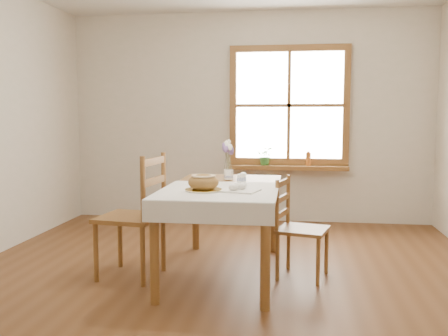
# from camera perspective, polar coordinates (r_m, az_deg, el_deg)

# --- Properties ---
(ground) EXTENTS (5.00, 5.00, 0.00)m
(ground) POSITION_cam_1_polar(r_m,az_deg,el_deg) (4.03, -0.62, -13.28)
(ground) COLOR brown
(ground) RESTS_ON ground
(room_walls) EXTENTS (4.60, 5.10, 2.65)m
(room_walls) POSITION_cam_1_polar(r_m,az_deg,el_deg) (3.82, -0.65, 11.63)
(room_walls) COLOR beige
(room_walls) RESTS_ON ground
(window) EXTENTS (1.46, 0.08, 1.46)m
(window) POSITION_cam_1_polar(r_m,az_deg,el_deg) (6.23, 7.43, 7.10)
(window) COLOR brown
(window) RESTS_ON ground
(window_sill) EXTENTS (1.46, 0.20, 0.05)m
(window_sill) POSITION_cam_1_polar(r_m,az_deg,el_deg) (6.20, 7.33, 0.06)
(window_sill) COLOR brown
(window_sill) RESTS_ON ground
(dining_table) EXTENTS (0.90, 1.60, 0.75)m
(dining_table) POSITION_cam_1_polar(r_m,az_deg,el_deg) (4.16, 0.00, -3.22)
(dining_table) COLOR brown
(dining_table) RESTS_ON ground
(table_linen) EXTENTS (0.91, 0.99, 0.01)m
(table_linen) POSITION_cam_1_polar(r_m,az_deg,el_deg) (3.85, -0.64, -2.63)
(table_linen) COLOR white
(table_linen) RESTS_ON dining_table
(chair_left) EXTENTS (0.56, 0.54, 1.02)m
(chair_left) POSITION_cam_1_polar(r_m,az_deg,el_deg) (4.20, -10.69, -5.36)
(chair_left) COLOR brown
(chair_left) RESTS_ON ground
(chair_right) EXTENTS (0.49, 0.48, 0.83)m
(chair_right) POSITION_cam_1_polar(r_m,az_deg,el_deg) (4.17, 9.01, -6.80)
(chair_right) COLOR brown
(chair_right) RESTS_ON ground
(bread_plate) EXTENTS (0.29, 0.29, 0.01)m
(bread_plate) POSITION_cam_1_polar(r_m,az_deg,el_deg) (3.81, -2.36, -2.54)
(bread_plate) COLOR white
(bread_plate) RESTS_ON table_linen
(bread_loaf) EXTENTS (0.23, 0.23, 0.13)m
(bread_loaf) POSITION_cam_1_polar(r_m,az_deg,el_deg) (3.80, -2.37, -1.46)
(bread_loaf) COLOR olive
(bread_loaf) RESTS_ON bread_plate
(egg_napkin) EXTENTS (0.32, 0.29, 0.01)m
(egg_napkin) POSITION_cam_1_polar(r_m,az_deg,el_deg) (3.79, 1.82, -2.58)
(egg_napkin) COLOR white
(egg_napkin) RESTS_ON table_linen
(eggs) EXTENTS (0.25, 0.24, 0.05)m
(eggs) POSITION_cam_1_polar(r_m,az_deg,el_deg) (3.79, 1.82, -2.15)
(eggs) COLOR white
(eggs) RESTS_ON egg_napkin
(salt_shaker) EXTENTS (0.05, 0.05, 0.08)m
(salt_shaker) POSITION_cam_1_polar(r_m,az_deg,el_deg) (4.22, 1.77, -1.21)
(salt_shaker) COLOR white
(salt_shaker) RESTS_ON table_linen
(pepper_shaker) EXTENTS (0.06, 0.06, 0.10)m
(pepper_shaker) POSITION_cam_1_polar(r_m,az_deg,el_deg) (4.17, 2.19, -1.17)
(pepper_shaker) COLOR white
(pepper_shaker) RESTS_ON table_linen
(flower_vase) EXTENTS (0.10, 0.10, 0.09)m
(flower_vase) POSITION_cam_1_polar(r_m,az_deg,el_deg) (4.49, 0.54, -0.85)
(flower_vase) COLOR white
(flower_vase) RESTS_ON dining_table
(lavender_bouquet) EXTENTS (0.14, 0.14, 0.27)m
(lavender_bouquet) POSITION_cam_1_polar(r_m,az_deg,el_deg) (4.47, 0.54, 1.43)
(lavender_bouquet) COLOR #6E518F
(lavender_bouquet) RESTS_ON flower_vase
(potted_plant) EXTENTS (0.22, 0.24, 0.18)m
(potted_plant) POSITION_cam_1_polar(r_m,az_deg,el_deg) (6.19, 4.77, 1.14)
(potted_plant) COLOR #35762F
(potted_plant) RESTS_ON window_sill
(amber_bottle) EXTENTS (0.07, 0.07, 0.18)m
(amber_bottle) POSITION_cam_1_polar(r_m,az_deg,el_deg) (6.19, 9.61, 1.09)
(amber_bottle) COLOR #B15D20
(amber_bottle) RESTS_ON window_sill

